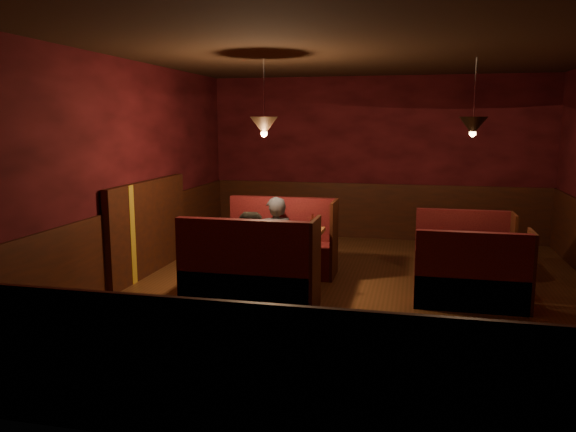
% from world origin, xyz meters
% --- Properties ---
extents(room, '(6.02, 7.02, 2.92)m').
position_xyz_m(room, '(-0.28, 0.04, 1.05)').
color(room, '#563317').
rests_on(room, ground).
extents(main_table, '(1.41, 0.85, 0.98)m').
position_xyz_m(main_table, '(-1.12, 0.01, 0.58)').
color(main_table, brown).
rests_on(main_table, ground).
extents(main_bench_far, '(1.55, 0.55, 1.05)m').
position_xyz_m(main_bench_far, '(-1.11, 0.80, 0.34)').
color(main_bench_far, '#340A0D').
rests_on(main_bench_far, ground).
extents(main_bench_near, '(1.55, 0.55, 1.05)m').
position_xyz_m(main_bench_near, '(-1.11, -0.79, 0.34)').
color(main_bench_near, '#340A0D').
rests_on(main_bench_near, ground).
extents(second_table, '(1.15, 0.74, 0.65)m').
position_xyz_m(second_table, '(1.33, 0.48, 0.48)').
color(second_table, brown).
rests_on(second_table, ground).
extents(second_bench_far, '(1.27, 0.48, 0.91)m').
position_xyz_m(second_bench_far, '(1.36, 1.16, 0.29)').
color(second_bench_far, '#340A0D').
rests_on(second_bench_far, ground).
extents(second_bench_near, '(1.27, 0.48, 0.91)m').
position_xyz_m(second_bench_near, '(1.36, -0.21, 0.29)').
color(second_bench_near, '#340A0D').
rests_on(second_bench_near, ground).
extents(diner_a, '(0.62, 0.51, 1.45)m').
position_xyz_m(diner_a, '(-1.16, 0.65, 0.73)').
color(diner_a, '#2B2D36').
rests_on(diner_a, ground).
extents(diner_b, '(0.87, 0.79, 1.45)m').
position_xyz_m(diner_b, '(-1.08, -0.68, 0.72)').
color(diner_b, black).
rests_on(diner_b, ground).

